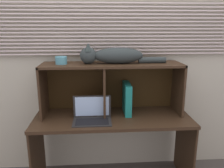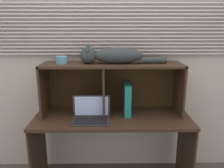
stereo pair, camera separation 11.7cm
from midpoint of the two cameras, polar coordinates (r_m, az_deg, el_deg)
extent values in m
cube|color=beige|center=(2.36, -1.81, 7.06)|extent=(4.40, 0.04, 2.50)
cube|color=silver|center=(2.30, -1.76, 7.63)|extent=(2.45, 0.02, 0.01)
cube|color=silver|center=(2.30, -1.77, 8.49)|extent=(2.45, 0.02, 0.01)
cube|color=silver|center=(2.30, -1.78, 9.36)|extent=(2.45, 0.02, 0.01)
cube|color=silver|center=(2.29, -1.78, 10.23)|extent=(2.45, 0.02, 0.01)
cube|color=silver|center=(2.29, -1.79, 11.10)|extent=(2.45, 0.02, 0.01)
cube|color=silver|center=(2.29, -1.80, 11.97)|extent=(2.45, 0.02, 0.01)
cube|color=silver|center=(2.29, -1.80, 12.84)|extent=(2.45, 0.02, 0.01)
cube|color=silver|center=(2.29, -1.81, 13.72)|extent=(2.45, 0.02, 0.01)
cube|color=silver|center=(2.29, -1.82, 14.59)|extent=(2.45, 0.02, 0.01)
cube|color=silver|center=(2.29, -1.83, 15.46)|extent=(2.45, 0.02, 0.01)
cube|color=silver|center=(2.29, -1.83, 16.34)|extent=(2.45, 0.02, 0.01)
cube|color=silver|center=(2.29, -1.84, 17.21)|extent=(2.45, 0.02, 0.01)
cube|color=silver|center=(2.29, -1.85, 18.08)|extent=(2.45, 0.02, 0.01)
cube|color=silver|center=(2.29, -1.86, 18.95)|extent=(2.45, 0.02, 0.01)
cube|color=silver|center=(2.30, -1.86, 19.82)|extent=(2.45, 0.02, 0.01)
cube|color=#362516|center=(2.20, -1.37, -8.60)|extent=(1.49, 0.55, 0.03)
cube|color=#362516|center=(2.45, -19.60, -16.23)|extent=(0.02, 0.50, 0.68)
cube|color=#362516|center=(2.50, 16.49, -15.29)|extent=(0.02, 0.50, 0.68)
cube|color=#362516|center=(2.15, -1.57, 4.88)|extent=(1.33, 0.34, 0.02)
cube|color=#362516|center=(2.27, -18.33, -1.52)|extent=(0.02, 0.34, 0.50)
cube|color=#362516|center=(2.32, 14.91, -0.93)|extent=(0.02, 0.34, 0.50)
cube|color=#362516|center=(2.20, -3.56, -1.58)|extent=(0.02, 0.33, 0.48)
cube|color=#38260F|center=(2.36, -1.70, -0.17)|extent=(1.33, 0.01, 0.50)
ellipsoid|color=#2C3534|center=(2.14, 0.01, 7.19)|extent=(0.47, 0.17, 0.15)
sphere|color=#2C3534|center=(2.14, -7.59, 7.12)|extent=(0.16, 0.16, 0.16)
cone|color=#2C3634|center=(2.09, -7.72, 9.09)|extent=(0.07, 0.07, 0.07)
cone|color=#293839|center=(2.17, -7.59, 9.29)|extent=(0.07, 0.07, 0.07)
cylinder|color=#2C3534|center=(2.19, 8.56, 5.98)|extent=(0.26, 0.06, 0.06)
cube|color=#272727|center=(2.09, -6.64, -9.43)|extent=(0.35, 0.21, 0.01)
cube|color=#272727|center=(2.14, -6.60, -5.62)|extent=(0.35, 0.01, 0.21)
cube|color=#ADD1F9|center=(2.14, -6.61, -5.65)|extent=(0.31, 0.00, 0.18)
cube|color=black|center=(2.07, -6.66, -9.39)|extent=(0.30, 0.15, 0.00)
cube|color=#197C72|center=(2.24, 2.28, -3.63)|extent=(0.06, 0.27, 0.30)
cube|color=#384777|center=(2.29, -8.48, -7.21)|extent=(0.18, 0.20, 0.02)
cube|color=#525B4B|center=(2.28, -8.42, -6.84)|extent=(0.18, 0.20, 0.02)
cube|color=brown|center=(2.26, -8.48, -6.48)|extent=(0.18, 0.20, 0.02)
cylinder|color=teal|center=(2.17, -14.20, 5.78)|extent=(0.11, 0.11, 0.07)
camera|label=1|loc=(0.06, -91.53, -0.40)|focal=36.31mm
camera|label=2|loc=(0.06, 88.47, 0.40)|focal=36.31mm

